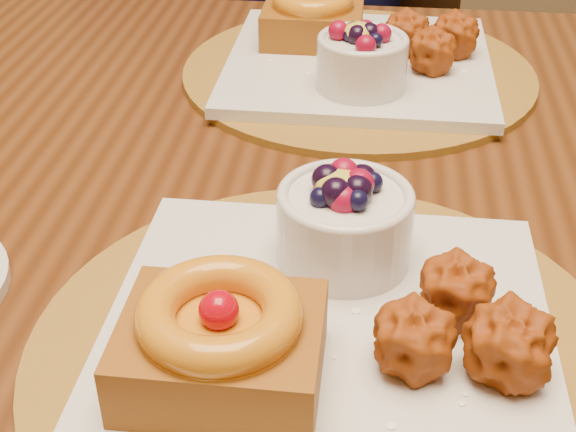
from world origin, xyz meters
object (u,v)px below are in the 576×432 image
object	(u,v)px
dining_table	(343,251)
chair_far	(341,77)
place_setting_near	(323,317)
place_setting_far	(356,55)

from	to	relation	value
dining_table	chair_far	distance (m)	0.86
place_setting_near	chair_far	bearing A→B (deg)	92.46
place_setting_near	chair_far	size ratio (longest dim) A/B	0.44
dining_table	place_setting_far	world-z (taller)	place_setting_far
place_setting_near	place_setting_far	xyz separation A→B (m)	(0.00, 0.43, -0.00)
dining_table	chair_far	xyz separation A→B (m)	(-0.05, 0.83, -0.19)
place_setting_far	chair_far	xyz separation A→B (m)	(-0.05, 0.62, -0.30)
place_setting_near	dining_table	bearing A→B (deg)	89.17
place_setting_near	chair_far	distance (m)	1.09
dining_table	chair_far	bearing A→B (deg)	93.31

